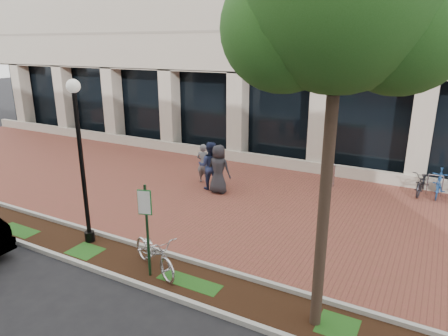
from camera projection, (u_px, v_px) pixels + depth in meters
The scene contains 13 objects.
ground at pixel (226, 197), 14.77m from camera, with size 120.00×120.00×0.00m, color black.
brick_plaza at pixel (226, 197), 14.77m from camera, with size 40.00×9.00×0.01m, color brown.
planting_strip at pixel (129, 262), 10.37m from camera, with size 40.00×1.50×0.01m, color black.
curb_plaza_side at pixel (148, 248), 10.99m from camera, with size 40.00×0.12×0.12m, color #A5A59C.
curb_street_side at pixel (108, 274), 9.73m from camera, with size 40.00×0.12×0.12m, color #A5A59C.
parking_sign at pixel (146, 219), 9.32m from camera, with size 0.34×0.07×2.36m.
lamppost at pixel (81, 155), 10.72m from camera, with size 0.36×0.36×4.58m.
street_tree at pixel (344, 4), 6.33m from camera, with size 3.98×3.32×7.91m.
locked_bicycle at pixel (155, 252), 9.84m from camera, with size 0.67×1.93×1.02m, color silver.
pedestrian_left at pixel (203, 164), 16.14m from camera, with size 0.59×0.39×1.62m, color #5E5F63.
pedestrian_mid at pixel (210, 166), 15.40m from camera, with size 0.92×0.72×1.89m, color navy.
pedestrian_right at pixel (219, 169), 14.99m from camera, with size 0.92×0.60×1.87m, color #242428.
bollard at pixel (333, 175), 15.77m from camera, with size 0.12×0.12×0.95m.
Camera 1 is at (6.58, -12.12, 5.41)m, focal length 32.00 mm.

